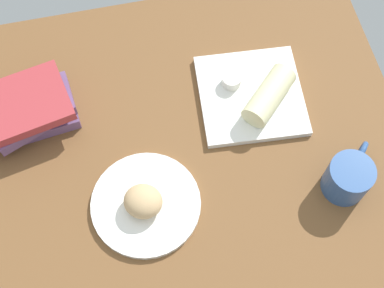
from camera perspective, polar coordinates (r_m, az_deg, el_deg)
The scene contains 8 objects.
dining_table at distance 119.82cm, azimuth -2.97°, elevation -2.28°, with size 110.00×90.00×4.00cm, color brown.
round_plate at distance 114.02cm, azimuth -4.91°, elevation -6.39°, with size 23.16×23.16×1.40cm, color white.
scone_pastry at distance 110.73cm, azimuth -5.21°, elevation -6.08°, with size 8.05×7.42×5.28cm, color tan.
square_plate at distance 125.18cm, azimuth 6.26°, elevation 5.15°, with size 23.49×23.49×1.60cm, color white.
sauce_cup at distance 124.33cm, azimuth 4.22°, elevation 6.78°, with size 4.43×4.43×2.60cm.
breakfast_wrap at distance 121.29cm, azimuth 8.18°, elevation 5.12°, with size 5.95×5.95×14.34cm, color beige.
book_stack at distance 124.34cm, azimuth -17.41°, elevation 3.53°, with size 23.50×19.71×8.60cm.
coffee_mug at distance 116.26cm, azimuth 16.27°, elevation -3.38°, with size 11.59×12.05×8.82cm.
Camera 1 is at (3.74, 46.47, 112.39)cm, focal length 50.27 mm.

